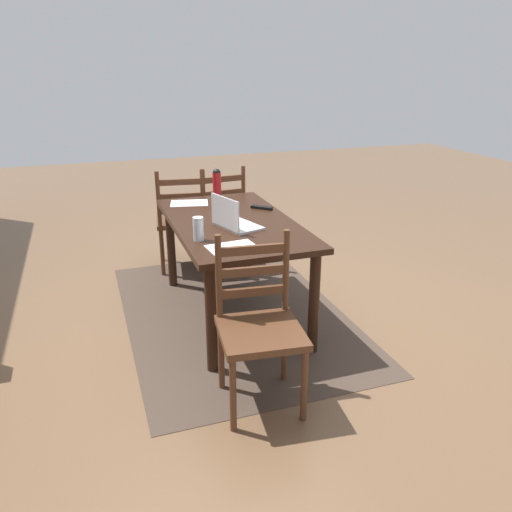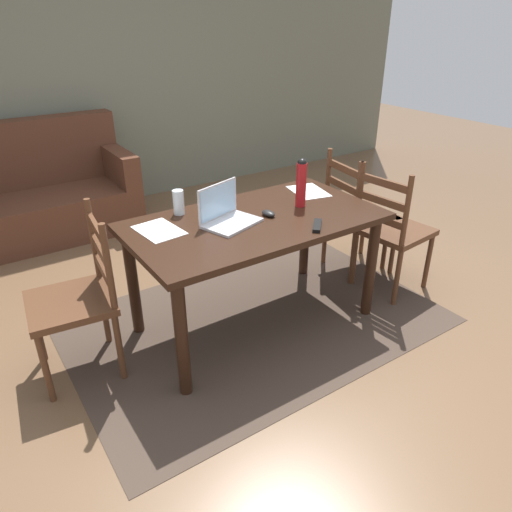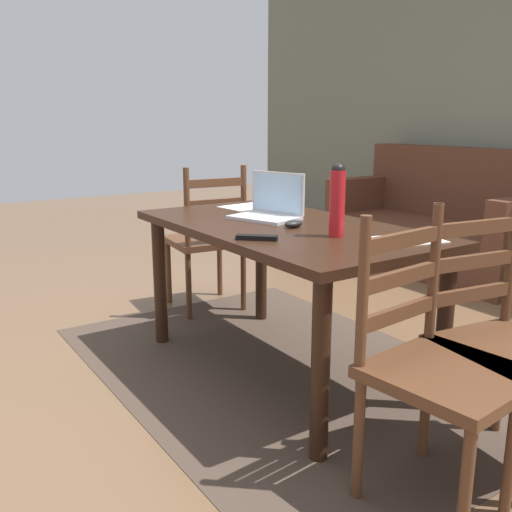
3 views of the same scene
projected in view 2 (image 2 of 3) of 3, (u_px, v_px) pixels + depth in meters
ground_plane at (255, 321)px, 3.21m from camera, size 14.00×14.00×0.00m
area_rug at (255, 320)px, 3.21m from camera, size 2.37×1.59×0.01m
wall_back at (96, 69)px, 4.62m from camera, size 8.00×0.12×2.70m
dining_table at (255, 233)px, 2.91m from camera, size 1.53×0.84×0.74m
chair_right_far at (357, 215)px, 3.65m from camera, size 0.50×0.50×0.95m
chair_right_near at (392, 231)px, 3.39m from camera, size 0.48×0.48×0.95m
chair_left_far at (78, 299)px, 2.59m from camera, size 0.49×0.49×0.95m
couch at (29, 198)px, 4.27m from camera, size 1.80×0.80×1.00m
laptop at (226, 213)px, 2.78m from camera, size 0.37×0.31×0.23m
water_bottle at (301, 182)px, 2.98m from camera, size 0.06×0.06×0.31m
drinking_glass at (179, 202)px, 2.89m from camera, size 0.07×0.07×0.15m
computer_mouse at (268, 213)px, 2.89m from camera, size 0.07×0.11×0.03m
tv_remote at (317, 226)px, 2.75m from camera, size 0.15×0.15×0.02m
paper_stack_left at (159, 230)px, 2.71m from camera, size 0.24×0.32×0.00m
paper_stack_right at (308, 191)px, 3.29m from camera, size 0.27×0.33×0.00m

